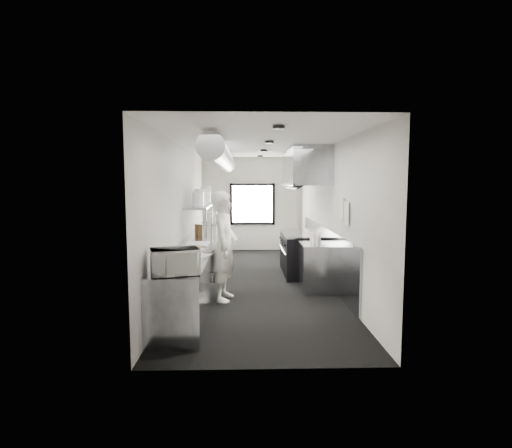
{
  "coord_description": "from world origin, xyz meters",
  "views": [
    {
      "loc": [
        -0.25,
        -8.35,
        2.08
      ],
      "look_at": [
        -0.01,
        -0.2,
        1.23
      ],
      "focal_mm": 28.7,
      "sensor_mm": 36.0,
      "label": 1
    }
  ],
  "objects": [
    {
      "name": "small_plate",
      "position": [
        -1.03,
        -1.38,
        0.91
      ],
      "size": [
        0.23,
        0.23,
        0.02
      ],
      "primitive_type": "cylinder",
      "rotation": [
        0.0,
        0.0,
        -0.15
      ],
      "color": "silver",
      "rests_on": "prep_counter"
    },
    {
      "name": "prep_counter",
      "position": [
        -1.15,
        -0.5,
        0.45
      ],
      "size": [
        0.7,
        6.0,
        0.9
      ],
      "primitive_type": "cube",
      "color": "gray",
      "rests_on": "floor"
    },
    {
      "name": "knife_block",
      "position": [
        -1.25,
        0.56,
        1.02
      ],
      "size": [
        0.18,
        0.24,
        0.24
      ],
      "primitive_type": "cube",
      "rotation": [
        0.0,
        0.0,
        0.43
      ],
      "color": "#4D341B",
      "rests_on": "prep_counter"
    },
    {
      "name": "squeeze_bottle_b",
      "position": [
        1.14,
        -0.88,
        0.99
      ],
      "size": [
        0.08,
        0.08,
        0.19
      ],
      "primitive_type": "cylinder",
      "rotation": [
        0.0,
        0.0,
        -0.36
      ],
      "color": "silver",
      "rests_on": "bottle_station"
    },
    {
      "name": "newspaper",
      "position": [
        -0.97,
        -1.92,
        0.9
      ],
      "size": [
        0.41,
        0.45,
        0.01
      ],
      "primitive_type": "cube",
      "rotation": [
        0.0,
        0.0,
        -0.35
      ],
      "color": "white",
      "rests_on": "prep_counter"
    },
    {
      "name": "cutting_board",
      "position": [
        -1.13,
        -0.7,
        0.91
      ],
      "size": [
        0.42,
        0.56,
        0.02
      ],
      "primitive_type": "cube",
      "rotation": [
        0.0,
        0.0,
        0.02
      ],
      "color": "silver",
      "rests_on": "prep_counter"
    },
    {
      "name": "pastry",
      "position": [
        -1.03,
        -1.38,
        0.96
      ],
      "size": [
        0.08,
        0.08,
        0.08
      ],
      "primitive_type": "sphere",
      "color": "tan",
      "rests_on": "small_plate"
    },
    {
      "name": "ceiling",
      "position": [
        0.0,
        0.0,
        2.8
      ],
      "size": [
        3.0,
        8.0,
        0.01
      ],
      "primitive_type": "cube",
      "color": "silver",
      "rests_on": "wall_back"
    },
    {
      "name": "floor",
      "position": [
        0.0,
        0.0,
        0.0
      ],
      "size": [
        3.0,
        8.0,
        0.01
      ],
      "primitive_type": "cube",
      "color": "black",
      "rests_on": "ground"
    },
    {
      "name": "notice_sheet_a",
      "position": [
        1.47,
        -1.2,
        1.6
      ],
      "size": [
        0.02,
        0.28,
        0.38
      ],
      "primitive_type": "cube",
      "color": "silver",
      "rests_on": "wall_right"
    },
    {
      "name": "wall_front",
      "position": [
        0.0,
        -4.0,
        1.4
      ],
      "size": [
        3.0,
        0.02,
        2.8
      ],
      "primitive_type": "cube",
      "color": "beige",
      "rests_on": "floor"
    },
    {
      "name": "squeeze_bottle_a",
      "position": [
        1.09,
        -0.98,
        0.98
      ],
      "size": [
        0.06,
        0.06,
        0.16
      ],
      "primitive_type": "cylinder",
      "rotation": [
        0.0,
        0.0,
        -0.09
      ],
      "color": "silver",
      "rests_on": "bottle_station"
    },
    {
      "name": "wall_cladding",
      "position": [
        1.48,
        0.3,
        0.55
      ],
      "size": [
        0.03,
        5.5,
        1.1
      ],
      "primitive_type": "cube",
      "color": "gray",
      "rests_on": "wall_right"
    },
    {
      "name": "plate_stack_d",
      "position": [
        -1.2,
        1.76,
        1.76
      ],
      "size": [
        0.32,
        0.32,
        0.37
      ],
      "primitive_type": "cylinder",
      "rotation": [
        0.0,
        0.0,
        -0.39
      ],
      "color": "silver",
      "rests_on": "pass_shelf"
    },
    {
      "name": "wall_back",
      "position": [
        0.0,
        4.0,
        1.4
      ],
      "size": [
        3.0,
        0.02,
        2.8
      ],
      "primitive_type": "cube",
      "color": "beige",
      "rests_on": "floor"
    },
    {
      "name": "bottle_station",
      "position": [
        1.15,
        -0.7,
        0.45
      ],
      "size": [
        0.65,
        0.8,
        0.9
      ],
      "primitive_type": "cube",
      "color": "gray",
      "rests_on": "floor"
    },
    {
      "name": "plate_stack_a",
      "position": [
        -1.22,
        0.22,
        1.71
      ],
      "size": [
        0.31,
        0.31,
        0.29
      ],
      "primitive_type": "cylinder",
      "rotation": [
        0.0,
        0.0,
        0.3
      ],
      "color": "silver",
      "rests_on": "pass_shelf"
    },
    {
      "name": "deli_tub_b",
      "position": [
        -1.28,
        -2.6,
        0.95
      ],
      "size": [
        0.16,
        0.16,
        0.09
      ],
      "primitive_type": "cylinder",
      "rotation": [
        0.0,
        0.0,
        -0.28
      ],
      "color": "#A9B6A8",
      "rests_on": "prep_counter"
    },
    {
      "name": "exhaust_hood",
      "position": [
        1.1,
        0.7,
        2.39
      ],
      "size": [
        0.81,
        2.2,
        0.88
      ],
      "color": "gray",
      "rests_on": "ceiling"
    },
    {
      "name": "far_work_table",
      "position": [
        -1.15,
        3.2,
        0.45
      ],
      "size": [
        0.7,
        1.2,
        0.9
      ],
      "primitive_type": "cube",
      "color": "gray",
      "rests_on": "floor"
    },
    {
      "name": "wall_right",
      "position": [
        1.5,
        0.0,
        1.4
      ],
      "size": [
        0.02,
        8.0,
        2.8
      ],
      "primitive_type": "cube",
      "color": "beige",
      "rests_on": "floor"
    },
    {
      "name": "squeeze_bottle_c",
      "position": [
        1.06,
        -0.71,
        0.98
      ],
      "size": [
        0.07,
        0.07,
        0.16
      ],
      "primitive_type": "cylinder",
      "rotation": [
        0.0,
        0.0,
        0.42
      ],
      "color": "silver",
      "rests_on": "bottle_station"
    },
    {
      "name": "service_window",
      "position": [
        0.0,
        3.96,
        1.4
      ],
      "size": [
        1.36,
        0.05,
        1.25
      ],
      "color": "white",
      "rests_on": "wall_back"
    },
    {
      "name": "hvac_duct",
      "position": [
        -0.7,
        0.4,
        2.55
      ],
      "size": [
        0.4,
        6.4,
        0.4
      ],
      "primitive_type": "cylinder",
      "rotation": [
        1.57,
        0.0,
        0.0
      ],
      "color": "#989BA0",
      "rests_on": "ceiling"
    },
    {
      "name": "wall_left",
      "position": [
        -1.5,
        0.0,
        1.4
      ],
      "size": [
        0.02,
        8.0,
        2.8
      ],
      "primitive_type": "cube",
      "color": "beige",
      "rests_on": "floor"
    },
    {
      "name": "notice_sheet_b",
      "position": [
        1.47,
        -1.55,
        1.55
      ],
      "size": [
        0.02,
        0.28,
        0.38
      ],
      "primitive_type": "cube",
      "color": "silver",
      "rests_on": "wall_right"
    },
    {
      "name": "plate_stack_c",
      "position": [
        -1.18,
        1.06,
        1.74
      ],
      "size": [
        0.31,
        0.31,
        0.34
      ],
      "primitive_type": "cylinder",
      "rotation": [
        0.0,
        0.0,
        -0.41
      ],
      "color": "silver",
      "rests_on": "pass_shelf"
    },
    {
      "name": "squeeze_bottle_d",
      "position": [
        1.11,
        -0.57,
        0.99
      ],
      "size": [
        0.07,
        0.07,
        0.18
      ],
      "primitive_type": "cylinder",
      "rotation": [
        0.0,
        0.0,
        -0.29
      ],
      "color": "silver",
      "rests_on": "bottle_station"
    },
    {
      "name": "plate_stack_b",
      "position": [
        -1.21,
        0.7,
        1.74
      ],
      "size": [
        0.34,
        0.34,
        0.34
      ],
      "primitive_type": "cylinder",
      "rotation": [
        0.0,
        0.0,
        -0.36
      ],
      "color": "silver",
      "rests_on": "pass_shelf"
    },
    {
      "name": "range",
      "position": [
        1.04,
        0.7,
        0.47
      ],
      "size": [
        0.88,
        1.6,
        0.94
      ],
      "color": "black",
      "rests_on": "floor"
    },
    {
      "name": "line_cook",
      "position": [
        -0.6,
        -1.28,
        0.95
      ],
      "size": [
        0.53,
        0.74,
        1.91
      ],
      "primitive_type": "imported",
      "rotation": [
        0.0,
        0.0,
        1.45
      ],
      "color": "white",
      "rests_on": "floor"
    },
    {
      "name": "deli_tub_a",
      "position": [
        -1.26,
        -2.66,
        0.95
      ],
      "size": [
        0.15,
        0.15,
        0.1
      ],
      "primitive_type": "cylinder",
      "rotation": [
        0.0,
        0.0,
        -0.05
      ],
      "color": "#A9B6A8",
      "rests_on": "prep_counter"
    },
    {
      "name": "microwave",
      "position": [
        -1.13,
        -3.2,
        1.07
      ],
      "size": [
        0.65,
        0.56,
        0.33
      ],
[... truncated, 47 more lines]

